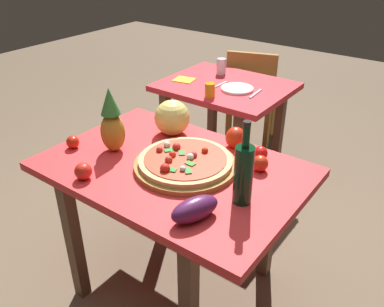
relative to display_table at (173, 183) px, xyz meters
The scene contains 21 objects.
ground_plane 0.65m from the display_table, ahead, with size 10.00×10.00×0.00m, color brown.
display_table is the anchor object (origin of this frame).
background_table 1.14m from the display_table, 109.85° to the left, with size 0.86×0.70×0.75m.
dining_chair 1.73m from the display_table, 106.23° to the left, with size 0.51×0.51×0.85m.
pizza_board 0.13m from the display_table, 21.06° to the left, with size 0.47×0.47×0.03m, color olive.
pizza 0.15m from the display_table, 19.99° to the left, with size 0.43×0.43×0.06m.
wine_bottle 0.46m from the display_table, ahead, with size 0.08×0.08×0.35m.
pineapple_left 0.41m from the display_table, behind, with size 0.12×0.12×0.32m.
melon 0.38m from the display_table, 128.98° to the left, with size 0.18×0.18×0.18m, color #E8D46B.
bell_pepper 0.38m from the display_table, 67.52° to the left, with size 0.10×0.10×0.11m, color red.
eggplant 0.42m from the display_table, 39.34° to the right, with size 0.20×0.09×0.09m, color #501C49.
tomato_at_corner 0.42m from the display_table, 30.23° to the left, with size 0.07×0.07×0.07m, color red.
tomato_beside_pepper 0.54m from the display_table, 162.66° to the right, with size 0.06×0.06×0.06m, color red.
tomato_by_bottle 0.42m from the display_table, 127.68° to the right, with size 0.08×0.08×0.08m, color red.
tomato_near_board 0.43m from the display_table, 43.97° to the left, with size 0.07×0.07×0.07m, color red.
drinking_glass_juice 0.89m from the display_table, 112.96° to the left, with size 0.07×0.07×0.09m, color orange.
drinking_glass_water 1.37m from the display_table, 113.33° to the left, with size 0.07×0.07×0.11m, color silver.
dinner_plate 1.07m from the display_table, 104.62° to the left, with size 0.22×0.22×0.02m, color white.
fork_utensil 1.11m from the display_table, 111.67° to the left, with size 0.02×0.18×0.01m, color silver.
knife_utensil 1.04m from the display_table, 97.09° to the left, with size 0.02×0.18×0.01m, color silver.
napkin_folded 1.18m from the display_table, 124.72° to the left, with size 0.14×0.12×0.01m, color yellow.
Camera 1 is at (1.00, -1.22, 1.70)m, focal length 37.61 mm.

